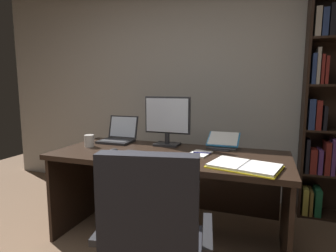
# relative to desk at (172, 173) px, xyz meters

# --- Properties ---
(wall_back) EXTENTS (5.33, 0.12, 2.85)m
(wall_back) POSITION_rel_desk_xyz_m (-0.09, 1.08, 0.87)
(wall_back) COLOR #B2ADA3
(wall_back) RESTS_ON ground
(desk) EXTENTS (1.87, 0.80, 0.75)m
(desk) POSITION_rel_desk_xyz_m (0.00, 0.00, 0.00)
(desk) COLOR black
(desk) RESTS_ON ground
(monitor) EXTENTS (0.43, 0.16, 0.44)m
(monitor) POSITION_rel_desk_xyz_m (-0.11, 0.19, 0.41)
(monitor) COLOR #232326
(monitor) RESTS_ON desk
(laptop) EXTENTS (0.31, 0.30, 0.24)m
(laptop) POSITION_rel_desk_xyz_m (-0.62, 0.20, 0.25)
(laptop) COLOR #232326
(laptop) RESTS_ON desk
(keyboard) EXTENTS (0.42, 0.15, 0.02)m
(keyboard) POSITION_rel_desk_xyz_m (-0.11, -0.25, 0.21)
(keyboard) COLOR #232326
(keyboard) RESTS_ON desk
(computer_mouse) EXTENTS (0.06, 0.10, 0.04)m
(computer_mouse) POSITION_rel_desk_xyz_m (-0.41, -0.25, 0.22)
(computer_mouse) COLOR #232326
(computer_mouse) RESTS_ON desk
(reading_stand_with_book) EXTENTS (0.27, 0.26, 0.13)m
(reading_stand_with_book) POSITION_rel_desk_xyz_m (0.39, 0.25, 0.26)
(reading_stand_with_book) COLOR #232326
(reading_stand_with_book) RESTS_ON desk
(open_binder) EXTENTS (0.51, 0.39, 0.02)m
(open_binder) POSITION_rel_desk_xyz_m (0.61, -0.30, 0.21)
(open_binder) COLOR yellow
(open_binder) RESTS_ON desk
(notepad) EXTENTS (0.18, 0.23, 0.01)m
(notepad) POSITION_rel_desk_xyz_m (0.25, -0.04, 0.20)
(notepad) COLOR silver
(notepad) RESTS_ON desk
(pen) EXTENTS (0.14, 0.02, 0.01)m
(pen) POSITION_rel_desk_xyz_m (0.27, -0.04, 0.21)
(pen) COLOR navy
(pen) RESTS_ON notepad
(coffee_mug) EXTENTS (0.08, 0.08, 0.11)m
(coffee_mug) POSITION_rel_desk_xyz_m (-0.75, -0.09, 0.25)
(coffee_mug) COLOR silver
(coffee_mug) RESTS_ON desk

